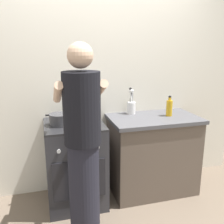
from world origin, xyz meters
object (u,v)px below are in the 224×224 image
at_px(person, 83,147).
at_px(pot, 60,119).
at_px(oil_bottle, 169,108).
at_px(stove_range, 75,163).
at_px(utensil_crock, 131,106).
at_px(mixing_bowl, 86,117).

bearing_deg(person, pot, 105.08).
relative_size(pot, oil_bottle, 1.19).
distance_m(stove_range, oil_bottle, 1.21).
bearing_deg(utensil_crock, person, -131.99).
distance_m(oil_bottle, person, 1.22).
height_order(stove_range, utensil_crock, utensil_crock).
bearing_deg(oil_bottle, mixing_bowl, 177.63).
relative_size(pot, person, 0.16).
xyz_separation_m(oil_bottle, person, (-1.08, -0.57, -0.14)).
bearing_deg(mixing_bowl, oil_bottle, -2.37).
bearing_deg(mixing_bowl, stove_range, -161.68).
relative_size(pot, mixing_bowl, 0.95).
distance_m(stove_range, utensil_crock, 0.91).
bearing_deg(person, utensil_crock, 48.01).
xyz_separation_m(utensil_crock, person, (-0.69, -0.77, -0.13)).
bearing_deg(utensil_crock, stove_range, -163.33).
bearing_deg(pot, oil_bottle, 1.33).
height_order(mixing_bowl, person, person).
relative_size(oil_bottle, person, 0.14).
relative_size(stove_range, mixing_bowl, 3.15).
xyz_separation_m(stove_range, pot, (-0.14, -0.02, 0.51)).
xyz_separation_m(pot, utensil_crock, (0.84, 0.23, 0.03)).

